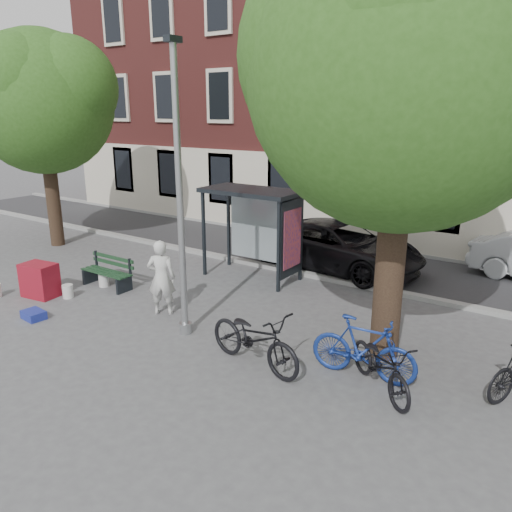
{
  "coord_description": "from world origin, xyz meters",
  "views": [
    {
      "loc": [
        7.05,
        -7.49,
        4.77
      ],
      "look_at": [
        0.55,
        1.97,
        1.4
      ],
      "focal_mm": 35.0,
      "sensor_mm": 36.0,
      "label": 1
    }
  ],
  "objects_px": {
    "bench": "(108,273)",
    "bike_c": "(381,365)",
    "bus_shelter": "(265,214)",
    "red_stand": "(40,280)",
    "lamppost": "(180,210)",
    "car_dark": "(338,246)",
    "bike_b": "(364,348)",
    "bike_a": "(254,338)",
    "painter": "(161,278)"
  },
  "relations": [
    {
      "from": "painter",
      "to": "red_stand",
      "type": "xyz_separation_m",
      "value": [
        -3.51,
        -0.99,
        -0.47
      ]
    },
    {
      "from": "painter",
      "to": "bike_c",
      "type": "distance_m",
      "value": 5.66
    },
    {
      "from": "bike_b",
      "to": "bike_c",
      "type": "height_order",
      "value": "bike_b"
    },
    {
      "from": "painter",
      "to": "red_stand",
      "type": "relative_size",
      "value": 2.04
    },
    {
      "from": "bike_b",
      "to": "bus_shelter",
      "type": "bearing_deg",
      "value": 46.02
    },
    {
      "from": "bench",
      "to": "bike_a",
      "type": "xyz_separation_m",
      "value": [
        5.94,
        -1.41,
        0.2
      ]
    },
    {
      "from": "lamppost",
      "to": "bike_a",
      "type": "xyz_separation_m",
      "value": [
        2.11,
        -0.36,
        -2.19
      ]
    },
    {
      "from": "bus_shelter",
      "to": "red_stand",
      "type": "relative_size",
      "value": 3.17
    },
    {
      "from": "bike_c",
      "to": "bench",
      "type": "bearing_deg",
      "value": 123.72
    },
    {
      "from": "bike_c",
      "to": "red_stand",
      "type": "bearing_deg",
      "value": 133.77
    },
    {
      "from": "bike_a",
      "to": "bike_b",
      "type": "height_order",
      "value": "bike_b"
    },
    {
      "from": "lamppost",
      "to": "red_stand",
      "type": "xyz_separation_m",
      "value": [
        -4.71,
        -0.46,
        -2.33
      ]
    },
    {
      "from": "painter",
      "to": "red_stand",
      "type": "distance_m",
      "value": 3.68
    },
    {
      "from": "bus_shelter",
      "to": "bench",
      "type": "distance_m",
      "value": 4.7
    },
    {
      "from": "lamppost",
      "to": "bike_c",
      "type": "height_order",
      "value": "lamppost"
    },
    {
      "from": "bike_a",
      "to": "red_stand",
      "type": "distance_m",
      "value": 6.83
    },
    {
      "from": "bench",
      "to": "bike_b",
      "type": "relative_size",
      "value": 0.83
    },
    {
      "from": "bench",
      "to": "car_dark",
      "type": "xyz_separation_m",
      "value": [
        4.56,
        5.13,
        0.35
      ]
    },
    {
      "from": "bike_b",
      "to": "lamppost",
      "type": "bearing_deg",
      "value": 90.57
    },
    {
      "from": "painter",
      "to": "red_stand",
      "type": "height_order",
      "value": "painter"
    },
    {
      "from": "car_dark",
      "to": "red_stand",
      "type": "relative_size",
      "value": 5.88
    },
    {
      "from": "bus_shelter",
      "to": "bench",
      "type": "xyz_separation_m",
      "value": [
        -3.22,
        -3.06,
        -1.53
      ]
    },
    {
      "from": "lamppost",
      "to": "bike_c",
      "type": "relative_size",
      "value": 3.18
    },
    {
      "from": "bus_shelter",
      "to": "car_dark",
      "type": "relative_size",
      "value": 0.54
    },
    {
      "from": "bus_shelter",
      "to": "bench",
      "type": "relative_size",
      "value": 1.73
    },
    {
      "from": "painter",
      "to": "bike_a",
      "type": "xyz_separation_m",
      "value": [
        3.31,
        -0.88,
        -0.33
      ]
    },
    {
      "from": "bike_a",
      "to": "car_dark",
      "type": "bearing_deg",
      "value": 21.77
    },
    {
      "from": "bench",
      "to": "red_stand",
      "type": "distance_m",
      "value": 1.75
    },
    {
      "from": "painter",
      "to": "bench",
      "type": "relative_size",
      "value": 1.12
    },
    {
      "from": "bus_shelter",
      "to": "car_dark",
      "type": "bearing_deg",
      "value": 57.18
    },
    {
      "from": "painter",
      "to": "car_dark",
      "type": "height_order",
      "value": "painter"
    },
    {
      "from": "lamppost",
      "to": "car_dark",
      "type": "relative_size",
      "value": 1.15
    },
    {
      "from": "bike_c",
      "to": "red_stand",
      "type": "xyz_separation_m",
      "value": [
        -9.14,
        -0.63,
        -0.06
      ]
    },
    {
      "from": "painter",
      "to": "bike_c",
      "type": "bearing_deg",
      "value": 144.78
    },
    {
      "from": "red_stand",
      "to": "bike_b",
      "type": "bearing_deg",
      "value": 5.73
    },
    {
      "from": "bus_shelter",
      "to": "bike_a",
      "type": "distance_m",
      "value": 5.4
    },
    {
      "from": "bike_b",
      "to": "car_dark",
      "type": "height_order",
      "value": "car_dark"
    },
    {
      "from": "bench",
      "to": "bike_b",
      "type": "height_order",
      "value": "bike_b"
    },
    {
      "from": "bench",
      "to": "bike_a",
      "type": "height_order",
      "value": "bike_a"
    },
    {
      "from": "lamppost",
      "to": "bus_shelter",
      "type": "distance_m",
      "value": 4.24
    },
    {
      "from": "lamppost",
      "to": "bus_shelter",
      "type": "bearing_deg",
      "value": 98.43
    },
    {
      "from": "lamppost",
      "to": "bus_shelter",
      "type": "height_order",
      "value": "lamppost"
    },
    {
      "from": "painter",
      "to": "bench",
      "type": "xyz_separation_m",
      "value": [
        -2.63,
        0.53,
        -0.53
      ]
    },
    {
      "from": "red_stand",
      "to": "bike_c",
      "type": "bearing_deg",
      "value": 3.96
    },
    {
      "from": "lamppost",
      "to": "bike_a",
      "type": "bearing_deg",
      "value": -9.67
    },
    {
      "from": "bike_a",
      "to": "bike_b",
      "type": "relative_size",
      "value": 1.14
    },
    {
      "from": "red_stand",
      "to": "bench",
      "type": "bearing_deg",
      "value": 59.77
    },
    {
      "from": "bus_shelter",
      "to": "bike_c",
      "type": "relative_size",
      "value": 1.48
    },
    {
      "from": "bench",
      "to": "bike_c",
      "type": "relative_size",
      "value": 0.86
    },
    {
      "from": "bike_c",
      "to": "bike_a",
      "type": "bearing_deg",
      "value": 142.63
    }
  ]
}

